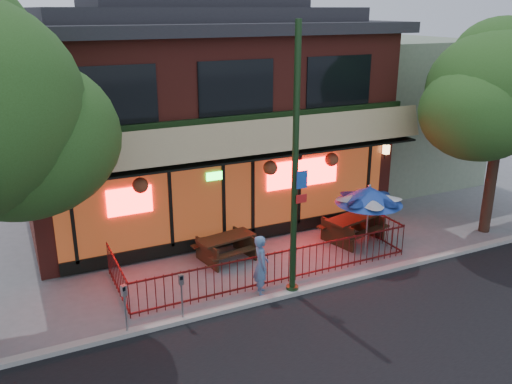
% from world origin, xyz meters
% --- Properties ---
extents(ground, '(80.00, 80.00, 0.00)m').
position_xyz_m(ground, '(0.00, 0.00, 0.00)').
color(ground, gray).
rests_on(ground, ground).
extents(curb, '(80.00, 0.25, 0.12)m').
position_xyz_m(curb, '(0.00, -0.50, 0.06)').
color(curb, '#999993').
rests_on(curb, ground).
extents(restaurant_building, '(12.96, 9.49, 8.05)m').
position_xyz_m(restaurant_building, '(0.00, 7.11, 4.13)').
color(restaurant_building, maroon).
rests_on(restaurant_building, ground).
extents(neighbor_building, '(6.00, 7.00, 6.00)m').
position_xyz_m(neighbor_building, '(9.00, 7.70, 3.00)').
color(neighbor_building, gray).
rests_on(neighbor_building, ground).
extents(patio_fence, '(8.44, 2.62, 1.00)m').
position_xyz_m(patio_fence, '(0.00, 0.50, 0.63)').
color(patio_fence, '#4D1010').
rests_on(patio_fence, ground).
extents(street_light, '(0.43, 0.32, 7.00)m').
position_xyz_m(street_light, '(0.00, -0.40, 3.15)').
color(street_light, '#173116').
rests_on(street_light, ground).
extents(street_tree_right, '(4.80, 4.80, 7.02)m').
position_xyz_m(street_tree_right, '(8.04, 0.59, 4.96)').
color(street_tree_right, '#36231B').
rests_on(street_tree_right, ground).
extents(picnic_table_left, '(1.93, 1.60, 0.74)m').
position_xyz_m(picnic_table_left, '(-0.80, 2.25, 0.48)').
color(picnic_table_left, '#332112').
rests_on(picnic_table_left, ground).
extents(picnic_table_right, '(2.21, 1.89, 0.82)m').
position_xyz_m(picnic_table_right, '(3.50, 1.81, 0.54)').
color(picnic_table_right, black).
rests_on(picnic_table_right, ground).
extents(patio_umbrella, '(2.00, 2.00, 2.29)m').
position_xyz_m(patio_umbrella, '(3.19, 0.70, 1.95)').
color(patio_umbrella, gray).
rests_on(patio_umbrella, ground).
extents(pedestrian, '(0.54, 0.69, 1.67)m').
position_xyz_m(pedestrian, '(-0.76, -0.07, 0.83)').
color(pedestrian, '#5074A1').
rests_on(pedestrian, ground).
extents(parking_meter_near, '(0.12, 0.10, 1.27)m').
position_xyz_m(parking_meter_near, '(-3.08, -0.48, 0.86)').
color(parking_meter_near, gray).
rests_on(parking_meter_near, ground).
extents(parking_meter_far, '(0.14, 0.13, 1.30)m').
position_xyz_m(parking_meter_far, '(-4.43, -0.48, 0.88)').
color(parking_meter_far, '#999CA1').
rests_on(parking_meter_far, ground).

